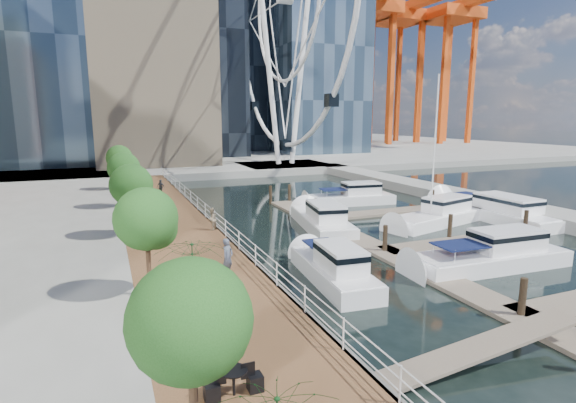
# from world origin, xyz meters

# --- Properties ---
(ground) EXTENTS (520.00, 520.00, 0.00)m
(ground) POSITION_xyz_m (0.00, 0.00, 0.00)
(ground) COLOR black
(ground) RESTS_ON ground
(boardwalk) EXTENTS (6.00, 60.00, 1.00)m
(boardwalk) POSITION_xyz_m (-9.00, 15.00, 0.50)
(boardwalk) COLOR brown
(boardwalk) RESTS_ON ground
(seawall) EXTENTS (0.25, 60.00, 1.00)m
(seawall) POSITION_xyz_m (-6.00, 15.00, 0.50)
(seawall) COLOR #595954
(seawall) RESTS_ON ground
(land_far) EXTENTS (200.00, 114.00, 1.00)m
(land_far) POSITION_xyz_m (0.00, 102.00, 0.50)
(land_far) COLOR gray
(land_far) RESTS_ON ground
(breakwater) EXTENTS (4.00, 60.00, 1.00)m
(breakwater) POSITION_xyz_m (20.00, 20.00, 0.50)
(breakwater) COLOR gray
(breakwater) RESTS_ON ground
(pier) EXTENTS (14.00, 12.00, 1.00)m
(pier) POSITION_xyz_m (14.00, 52.00, 0.50)
(pier) COLOR gray
(pier) RESTS_ON ground
(railing) EXTENTS (0.10, 60.00, 1.05)m
(railing) POSITION_xyz_m (-6.10, 15.00, 1.52)
(railing) COLOR white
(railing) RESTS_ON boardwalk
(floating_docks) EXTENTS (16.00, 34.00, 2.60)m
(floating_docks) POSITION_xyz_m (7.97, 9.98, 0.49)
(floating_docks) COLOR #6D6051
(floating_docks) RESTS_ON ground
(port_cranes) EXTENTS (40.00, 52.00, 38.00)m
(port_cranes) POSITION_xyz_m (67.67, 95.67, 20.00)
(port_cranes) COLOR #D84C14
(port_cranes) RESTS_ON ground
(street_trees) EXTENTS (2.60, 42.60, 4.60)m
(street_trees) POSITION_xyz_m (-11.40, 14.00, 4.29)
(street_trees) COLOR #3F2B1C
(street_trees) RESTS_ON ground
(cafe_tables) EXTENTS (2.50, 13.70, 0.74)m
(cafe_tables) POSITION_xyz_m (-10.40, -2.00, 1.37)
(cafe_tables) COLOR black
(cafe_tables) RESTS_ON ground
(yacht_foreground) EXTENTS (10.39, 3.26, 2.15)m
(yacht_foreground) POSITION_xyz_m (6.89, 3.44, 0.00)
(yacht_foreground) COLOR white
(yacht_foreground) RESTS_ON ground
(pedestrian_near) EXTENTS (0.79, 0.76, 1.81)m
(pedestrian_near) POSITION_xyz_m (-7.77, 5.09, 1.91)
(pedestrian_near) COLOR #464D5E
(pedestrian_near) RESTS_ON boardwalk
(pedestrian_mid) EXTENTS (0.92, 0.92, 1.50)m
(pedestrian_mid) POSITION_xyz_m (-6.50, 14.02, 1.75)
(pedestrian_mid) COLOR gray
(pedestrian_mid) RESTS_ON boardwalk
(pedestrian_far) EXTENTS (0.88, 0.88, 1.50)m
(pedestrian_far) POSITION_xyz_m (-7.97, 29.44, 1.75)
(pedestrian_far) COLOR #363C44
(pedestrian_far) RESTS_ON boardwalk
(moored_yachts) EXTENTS (22.56, 37.18, 11.50)m
(moored_yachts) POSITION_xyz_m (10.20, 11.25, 0.00)
(moored_yachts) COLOR white
(moored_yachts) RESTS_ON ground
(cafe_seating) EXTENTS (3.82, 15.56, 2.62)m
(cafe_seating) POSITION_xyz_m (-10.06, -3.75, 2.21)
(cafe_seating) COLOR #0E3317
(cafe_seating) RESTS_ON ground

